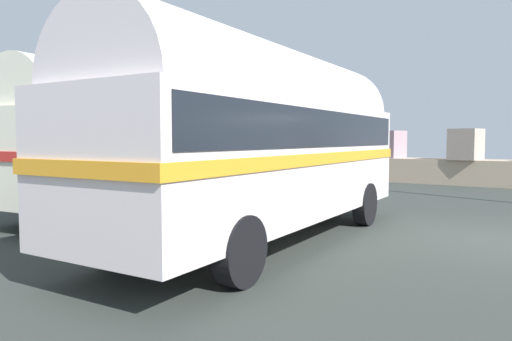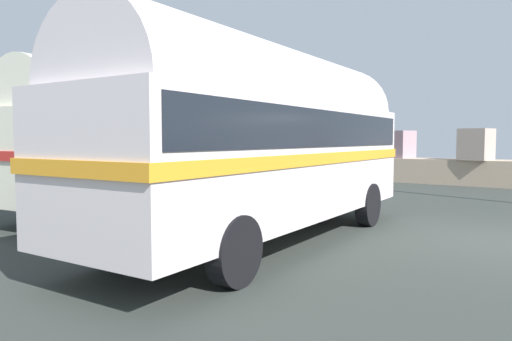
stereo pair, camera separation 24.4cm
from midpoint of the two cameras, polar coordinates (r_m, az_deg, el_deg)
name	(u,v)px [view 1 (the left image)]	position (r m, az deg, el deg)	size (l,w,h in m)	color
vintage_coach	(266,135)	(8.87, 0.41, 4.37)	(3.02, 8.73, 3.70)	black
second_coach	(146,136)	(13.37, -13.73, 4.06)	(3.50, 8.82, 3.70)	black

